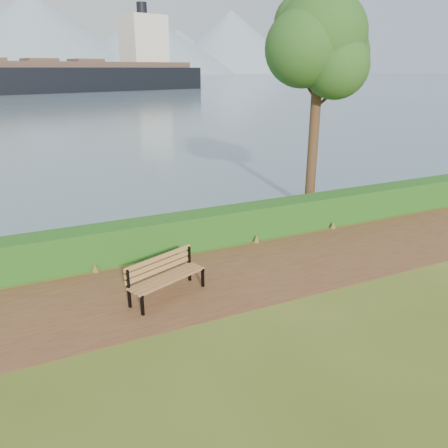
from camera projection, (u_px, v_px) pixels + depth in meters
ground at (240, 281)px, 10.93m from camera, size 140.00×140.00×0.00m
path at (235, 275)px, 11.18m from camera, size 40.00×3.40×0.01m
hedge at (201, 229)px, 12.97m from camera, size 32.00×0.85×1.00m
water at (17, 78)px, 232.37m from camera, size 700.00×510.00×0.00m
bench at (164, 274)px, 10.03m from camera, size 1.99×1.22×0.96m
tree at (320, 43)px, 14.59m from camera, size 4.02×3.31×7.81m
cargo_ship at (65, 77)px, 95.43m from camera, size 71.53×28.51×21.55m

